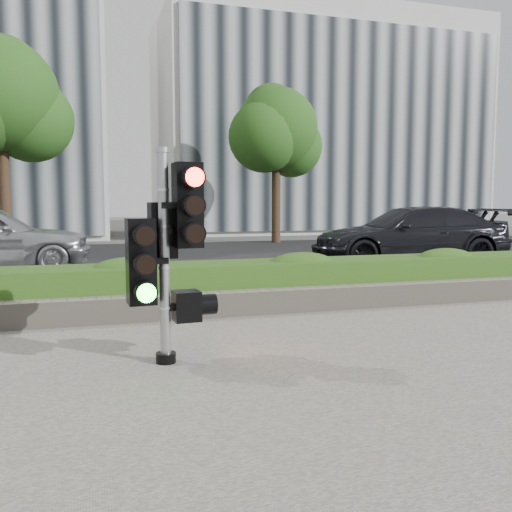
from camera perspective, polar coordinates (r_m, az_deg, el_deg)
name	(u,v)px	position (r m, az deg, el deg)	size (l,w,h in m)	color
ground	(260,353)	(5.99, 0.41, -10.15)	(120.00, 120.00, 0.00)	#51514C
sidewalk	(374,452)	(3.82, 12.29, -19.51)	(16.00, 11.00, 0.03)	#9E9389
road	(156,260)	(15.69, -10.48, -0.41)	(60.00, 13.00, 0.02)	black
curb	(203,299)	(8.96, -5.58, -4.50)	(60.00, 0.25, 0.12)	gray
stone_wall	(220,304)	(7.74, -3.78, -5.04)	(12.00, 0.32, 0.34)	gray
hedge	(211,285)	(8.33, -4.80, -3.10)	(12.00, 1.00, 0.68)	#54902C
building_right	(312,130)	(33.34, 5.90, 13.10)	(18.00, 10.00, 12.00)	#B7B7B2
tree_left	(1,100)	(20.55, -25.30, 14.65)	(4.61, 4.03, 7.34)	black
tree_right	(276,132)	(22.44, 2.07, 12.90)	(4.10, 3.58, 6.53)	black
traffic_signal	(166,245)	(5.44, -9.41, 1.11)	(0.75, 0.56, 2.13)	black
car_dark	(409,235)	(14.90, 15.78, 2.12)	(2.12, 5.22, 1.52)	black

